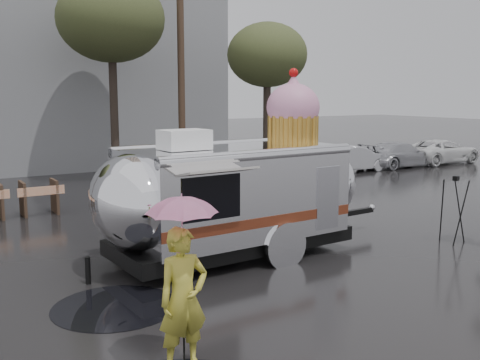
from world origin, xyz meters
TOP-DOWN VIEW (x-y plane):
  - ground at (0.00, 0.00)m, footprint 120.00×120.00m
  - puddles at (-4.04, 0.24)m, footprint 8.78×8.40m
  - utility_pole at (2.50, 14.00)m, footprint 1.60×0.28m
  - tree_mid at (0.00, 15.00)m, footprint 4.20×4.20m
  - tree_right at (6.00, 13.00)m, footprint 3.36×3.36m
  - parked_cars at (11.78, 12.00)m, footprint 13.20×1.90m
  - airstream_trailer at (-1.27, 3.39)m, footprint 7.74×3.18m
  - person_left at (-4.47, -0.67)m, footprint 0.69×0.47m
  - umbrella_pink at (-4.47, -0.67)m, footprint 1.11×1.11m
  - tripod at (3.67, 1.60)m, footprint 0.64×0.65m

SIDE VIEW (x-z plane):
  - ground at x=0.00m, z-range 0.00..0.00m
  - puddles at x=-4.04m, z-range 0.00..0.01m
  - parked_cars at x=11.78m, z-range -0.03..1.47m
  - person_left at x=-4.47m, z-range 0.00..1.87m
  - tripod at x=3.67m, z-range 0.17..1.79m
  - airstream_trailer at x=-1.27m, z-range -0.62..3.55m
  - umbrella_pink at x=-4.47m, z-range 0.77..3.08m
  - utility_pole at x=2.50m, z-range 0.12..9.12m
  - tree_right at x=6.00m, z-range 1.85..8.27m
  - tree_mid at x=0.00m, z-range 2.33..10.35m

